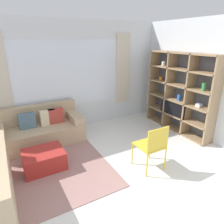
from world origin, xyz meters
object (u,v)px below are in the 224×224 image
(shelving_unit, at_px, (180,93))
(folding_chair, at_px, (153,144))
(couch_main, at_px, (40,130))
(ottoman, at_px, (44,160))

(shelving_unit, distance_m, folding_chair, 2.07)
(shelving_unit, xyz_separation_m, couch_main, (-3.27, 0.99, -0.66))
(folding_chair, bearing_deg, couch_main, -52.90)
(shelving_unit, height_order, couch_main, shelving_unit)
(folding_chair, bearing_deg, ottoman, -30.61)
(couch_main, bearing_deg, folding_chair, -52.90)
(shelving_unit, distance_m, couch_main, 3.48)
(couch_main, relative_size, folding_chair, 2.15)
(couch_main, relative_size, ottoman, 2.58)
(ottoman, bearing_deg, couch_main, 82.08)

